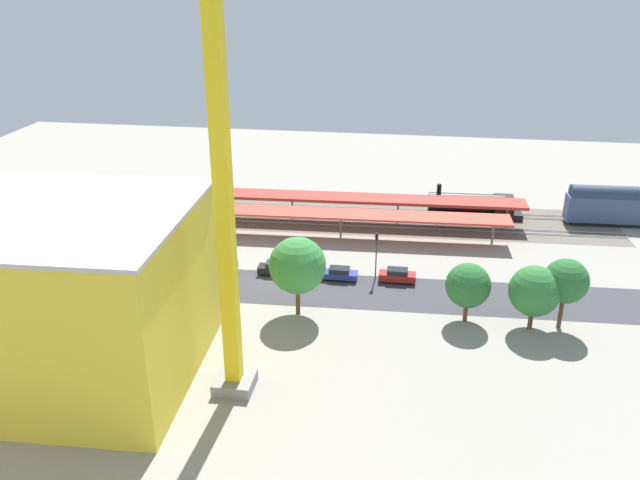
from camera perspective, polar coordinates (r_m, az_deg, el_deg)
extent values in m
plane|color=gray|center=(83.79, -4.19, -3.17)|extent=(154.88, 154.88, 0.00)
cube|color=#665E54|center=(103.65, -1.54, 2.16)|extent=(97.28, 18.19, 0.01)
cube|color=#38383D|center=(81.17, -4.65, -4.09)|extent=(97.07, 12.66, 0.01)
cube|color=#9E9EA8|center=(107.26, -1.16, 3.00)|extent=(96.73, 3.79, 0.12)
cube|color=#9E9EA8|center=(105.93, -1.30, 2.74)|extent=(96.73, 3.79, 0.12)
cube|color=#9E9EA8|center=(101.25, -1.79, 1.75)|extent=(96.73, 3.79, 0.12)
cube|color=#9E9EA8|center=(99.93, -1.94, 1.45)|extent=(96.73, 3.79, 0.12)
cube|color=#C63D2D|center=(93.87, 1.84, 2.29)|extent=(48.06, 6.22, 0.31)
cylinder|color=slate|center=(95.44, 14.84, 0.62)|extent=(0.30, 0.30, 3.53)
cylinder|color=slate|center=(94.57, 1.82, 1.20)|extent=(0.30, 0.30, 3.53)
cylinder|color=slate|center=(98.53, -10.78, 1.71)|extent=(0.30, 0.30, 3.53)
cube|color=#A82D23|center=(100.16, 2.18, 3.70)|extent=(54.40, 6.34, 0.45)
cylinder|color=slate|center=(102.11, 15.96, 1.99)|extent=(0.30, 0.30, 3.56)
cylinder|color=slate|center=(100.61, 6.79, 2.43)|extent=(0.30, 0.30, 3.56)
cylinder|color=slate|center=(101.73, -2.42, 2.81)|extent=(0.30, 0.30, 3.56)
cylinder|color=slate|center=(105.38, -11.22, 3.10)|extent=(0.30, 0.30, 3.56)
cube|color=black|center=(105.49, 13.30, 2.20)|extent=(14.58, 3.10, 1.00)
cylinder|color=black|center=(104.67, 12.60, 3.22)|extent=(11.65, 3.27, 2.83)
cube|color=black|center=(105.68, 15.68, 2.74)|extent=(3.06, 3.14, 3.60)
cylinder|color=black|center=(103.60, 10.34, 4.44)|extent=(0.70, 0.70, 1.40)
cube|color=black|center=(109.82, 24.90, 1.33)|extent=(15.83, 2.87, 0.60)
cube|color=#384C72|center=(109.09, 25.09, 2.43)|extent=(17.60, 3.51, 3.90)
cylinder|color=#273550|center=(108.41, 25.29, 3.52)|extent=(16.90, 3.48, 2.85)
cube|color=black|center=(107.91, -15.32, 2.35)|extent=(14.83, 3.10, 0.60)
cube|color=maroon|center=(107.20, -15.44, 3.43)|extent=(16.49, 3.80, 3.71)
cylinder|color=maroon|center=(106.54, -15.56, 4.49)|extent=(15.84, 3.77, 3.18)
cube|color=black|center=(82.71, 6.73, -3.52)|extent=(3.87, 1.75, 0.30)
cube|color=maroon|center=(82.45, 6.74, -3.17)|extent=(4.61, 1.83, 0.85)
cube|color=#1E2328|center=(82.14, 6.77, -2.72)|extent=(2.58, 1.61, 0.59)
cube|color=black|center=(82.76, 1.69, -3.34)|extent=(3.82, 1.73, 0.30)
cube|color=navy|center=(82.53, 1.70, -3.03)|extent=(4.55, 1.81, 0.71)
cube|color=#1E2328|center=(82.25, 1.70, -2.62)|extent=(2.55, 1.59, 0.59)
cube|color=black|center=(84.23, -3.84, -2.89)|extent=(3.91, 1.88, 0.30)
cube|color=black|center=(83.99, -3.85, -2.55)|extent=(4.65, 1.98, 0.83)
cube|color=#1E2328|center=(83.69, -3.86, -2.11)|extent=(2.62, 1.70, 0.59)
cube|color=black|center=(85.97, -8.65, -2.56)|extent=(3.64, 1.86, 0.30)
cube|color=gray|center=(85.74, -8.68, -2.23)|extent=(4.33, 1.95, 0.81)
cube|color=#1E2328|center=(85.43, -8.70, -1.77)|extent=(2.43, 1.70, 0.69)
cube|color=black|center=(88.22, -12.97, -2.22)|extent=(3.40, 1.71, 0.30)
cube|color=silver|center=(87.99, -13.01, -1.90)|extent=(4.04, 1.78, 0.80)
cube|color=#1E2328|center=(87.69, -13.05, -1.46)|extent=(2.26, 1.56, 0.67)
cube|color=black|center=(91.45, -17.44, -1.79)|extent=(3.84, 1.93, 0.30)
cube|color=navy|center=(91.25, -17.48, -1.50)|extent=(4.56, 2.03, 0.74)
cube|color=#1E2328|center=(91.00, -17.52, -1.13)|extent=(2.58, 1.73, 0.52)
cube|color=black|center=(94.24, -21.51, -1.63)|extent=(3.56, 2.06, 0.30)
cube|color=maroon|center=(94.01, -21.56, -1.30)|extent=(4.22, 2.18, 0.89)
cube|color=#1E2328|center=(93.72, -21.63, -0.87)|extent=(2.41, 1.83, 0.64)
cube|color=black|center=(98.29, -25.41, -1.29)|extent=(3.52, 2.04, 0.30)
cube|color=silver|center=(98.07, -25.47, -0.97)|extent=(4.17, 2.16, 0.88)
cube|color=#1E2328|center=(97.78, -25.55, -0.56)|extent=(2.38, 1.81, 0.68)
cube|color=yellow|center=(66.90, -23.33, -4.45)|extent=(29.56, 22.19, 16.31)
cube|color=#B7B2A8|center=(63.76, -24.50, 2.24)|extent=(30.19, 22.82, 0.40)
cube|color=gray|center=(63.19, -7.44, -12.25)|extent=(3.60, 3.60, 1.20)
cube|color=yellow|center=(54.44, -8.47, 4.65)|extent=(1.40, 1.40, 39.90)
cube|color=black|center=(82.91, -17.38, -4.35)|extent=(9.33, 2.34, 0.50)
cube|color=white|center=(81.73, -16.86, -3.32)|extent=(7.25, 2.57, 2.99)
cube|color=#334C8C|center=(83.82, -19.74, -3.20)|extent=(2.11, 2.51, 2.55)
cube|color=black|center=(82.75, -16.10, -4.24)|extent=(8.91, 2.82, 0.50)
cube|color=white|center=(81.61, -15.58, -3.34)|extent=(6.88, 2.96, 2.65)
cube|color=maroon|center=(83.71, -18.25, -3.11)|extent=(2.20, 2.68, 2.34)
cylinder|color=brown|center=(76.04, 20.25, -5.85)|extent=(0.48, 0.48, 3.99)
sphere|color=#28662D|center=(74.42, 20.64, -3.36)|extent=(4.84, 4.84, 4.84)
cylinder|color=brown|center=(74.76, 12.58, -5.98)|extent=(0.49, 0.49, 2.67)
sphere|color=#28662D|center=(73.35, 12.78, -3.88)|extent=(4.97, 4.97, 4.97)
cylinder|color=brown|center=(74.15, -1.94, -5.13)|extent=(0.51, 0.51, 3.84)
sphere|color=#38843D|center=(72.29, -1.98, -2.22)|extent=(6.38, 6.38, 6.38)
cylinder|color=brown|center=(79.81, -13.92, -3.97)|extent=(0.57, 0.57, 3.17)
sphere|color=#2D7233|center=(78.38, -14.15, -1.76)|extent=(5.14, 5.14, 5.14)
cylinder|color=brown|center=(75.13, 17.90, -6.46)|extent=(0.52, 0.52, 2.66)
sphere|color=#2D7233|center=(73.64, 18.20, -4.24)|extent=(5.52, 5.52, 5.52)
cylinder|color=#333333|center=(82.13, 4.90, -1.69)|extent=(0.16, 0.16, 5.34)
cube|color=black|center=(80.88, 4.98, 0.32)|extent=(0.36, 0.36, 0.90)
sphere|color=red|center=(80.89, 4.82, 0.33)|extent=(0.20, 0.20, 0.20)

